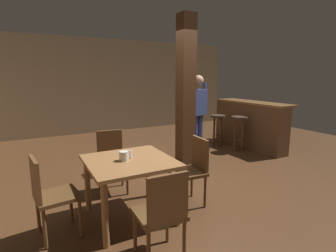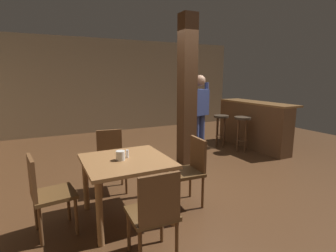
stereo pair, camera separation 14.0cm
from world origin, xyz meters
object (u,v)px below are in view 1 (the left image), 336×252
(chair_west, at_px, (49,193))
(chair_east, at_px, (192,167))
(dining_table, at_px, (130,169))
(napkin_cup, at_px, (124,156))
(bar_counter, at_px, (249,124))
(chair_south, at_px, (162,212))
(standing_person, at_px, (198,112))
(bar_stool_mid, at_px, (218,123))
(bar_stool_near, at_px, (239,125))
(chair_north, at_px, (111,158))
(salt_shaker, at_px, (130,154))

(chair_west, xyz_separation_m, chair_east, (1.74, -0.06, 0.00))
(dining_table, relative_size, napkin_cup, 8.81)
(dining_table, bearing_deg, bar_counter, 25.40)
(chair_south, bearing_deg, chair_west, 133.85)
(dining_table, bearing_deg, napkin_cup, 179.06)
(chair_south, height_order, standing_person, standing_person)
(chair_east, relative_size, bar_stool_mid, 1.15)
(chair_west, distance_m, bar_stool_near, 4.36)
(standing_person, relative_size, bar_stool_mid, 2.23)
(chair_north, distance_m, bar_stool_near, 3.23)
(chair_north, relative_size, chair_south, 1.00)
(dining_table, height_order, chair_east, chair_east)
(chair_west, xyz_separation_m, chair_south, (0.86, -0.90, 0.00))
(napkin_cup, height_order, bar_stool_mid, napkin_cup)
(chair_north, distance_m, chair_south, 1.77)
(chair_north, height_order, standing_person, standing_person)
(chair_west, xyz_separation_m, bar_stool_near, (4.07, 1.56, 0.10))
(chair_north, bearing_deg, napkin_cup, -96.43)
(standing_person, xyz_separation_m, bar_stool_near, (1.26, 0.15, -0.40))
(chair_east, distance_m, napkin_cup, 0.97)
(chair_south, xyz_separation_m, bar_stool_near, (3.21, 2.45, 0.10))
(salt_shaker, xyz_separation_m, bar_counter, (3.65, 1.70, -0.22))
(chair_west, xyz_separation_m, bar_counter, (4.56, 1.74, 0.05))
(chair_west, relative_size, chair_south, 1.00)
(chair_east, height_order, bar_counter, bar_counter)
(napkin_cup, distance_m, bar_stool_mid, 3.77)
(chair_north, relative_size, bar_counter, 0.44)
(dining_table, xyz_separation_m, napkin_cup, (-0.07, 0.00, 0.17))
(chair_west, distance_m, bar_counter, 4.88)
(chair_west, bearing_deg, dining_table, -0.81)
(chair_north, height_order, bar_stool_mid, chair_north)
(bar_stool_near, height_order, bar_stool_mid, bar_stool_near)
(dining_table, height_order, standing_person, standing_person)
(bar_stool_near, bearing_deg, bar_counter, 20.07)
(chair_north, distance_m, salt_shaker, 0.88)
(chair_west, xyz_separation_m, bar_stool_mid, (3.92, 2.12, 0.07))
(napkin_cup, height_order, bar_stool_near, napkin_cup)
(chair_east, height_order, chair_south, same)
(bar_stool_near, bearing_deg, chair_north, -167.81)
(napkin_cup, bearing_deg, bar_stool_near, 25.69)
(bar_stool_near, bearing_deg, chair_east, -145.37)
(chair_east, bearing_deg, salt_shaker, 173.29)
(chair_east, height_order, salt_shaker, chair_east)
(chair_north, relative_size, bar_stool_near, 1.11)
(chair_south, height_order, bar_stool_near, chair_south)
(bar_counter, relative_size, bar_stool_mid, 2.63)
(dining_table, distance_m, chair_east, 0.86)
(chair_east, xyz_separation_m, napkin_cup, (-0.92, 0.05, 0.28))
(napkin_cup, bearing_deg, bar_stool_mid, 34.54)
(chair_west, xyz_separation_m, napkin_cup, (0.81, -0.01, 0.28))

